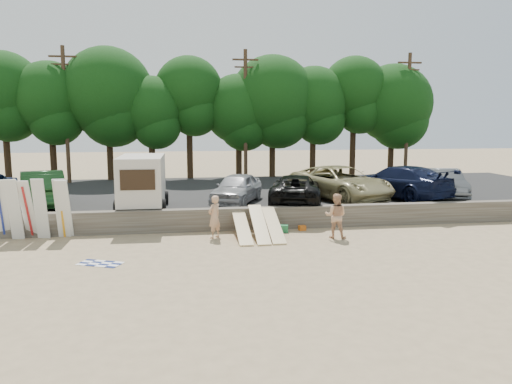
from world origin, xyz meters
TOP-DOWN VIEW (x-y plane):
  - ground at (0.00, 0.00)m, footprint 120.00×120.00m
  - seawall at (0.00, 3.00)m, footprint 44.00×0.50m
  - parking_lot at (0.00, 10.50)m, footprint 44.00×14.50m
  - treeline at (0.15, 17.47)m, footprint 33.40×6.48m
  - utility_poles at (2.00, 16.00)m, footprint 25.80×0.26m
  - box_trailer at (-4.39, 5.01)m, footprint 2.34×4.04m
  - car_1 at (-9.26, 6.49)m, footprint 3.29×5.71m
  - car_2 at (0.23, 6.09)m, footprint 3.43×4.81m
  - car_3 at (3.16, 5.47)m, footprint 3.72×5.75m
  - car_4 at (5.86, 6.57)m, footprint 5.15×6.94m
  - car_5 at (9.13, 6.44)m, footprint 4.76×6.56m
  - car_6 at (11.76, 6.38)m, footprint 2.82×4.91m
  - surfboard_upright_0 at (-9.89, 2.55)m, footprint 0.53×0.71m
  - surfboard_upright_1 at (-9.32, 2.36)m, footprint 0.55×0.60m
  - surfboard_upright_2 at (-8.84, 2.47)m, footprint 0.61×0.89m
  - surfboard_upright_3 at (-8.31, 2.37)m, footprint 0.53×0.58m
  - surfboard_upright_4 at (-7.49, 2.44)m, footprint 0.51×0.68m
  - surfboard_upright_5 at (-7.38, 2.40)m, footprint 0.51×0.85m
  - surfboard_low_0 at (-0.07, 1.36)m, footprint 0.56×2.91m
  - surfboard_low_1 at (0.63, 1.31)m, footprint 0.56×2.82m
  - surfboard_low_2 at (1.25, 1.37)m, footprint 0.56×2.86m
  - beachgoer_a at (-1.23, 1.54)m, footprint 0.77×0.77m
  - beachgoer_b at (3.79, 0.80)m, footprint 1.12×1.02m
  - cooler at (1.86, 2.16)m, footprint 0.43×0.37m
  - gear_bag at (2.75, 2.40)m, footprint 0.34×0.29m
  - beach_towel at (-5.39, -1.63)m, footprint 1.98×1.98m

SIDE VIEW (x-z plane):
  - ground at x=0.00m, z-range 0.00..0.00m
  - beach_towel at x=-5.39m, z-range 0.01..0.01m
  - gear_bag at x=2.75m, z-range 0.00..0.22m
  - cooler at x=1.86m, z-range 0.00..0.32m
  - parking_lot at x=0.00m, z-range 0.00..0.70m
  - surfboard_low_0 at x=-0.07m, z-range 0.00..0.88m
  - seawall at x=0.00m, z-range 0.00..1.00m
  - surfboard_low_2 at x=1.25m, z-range 0.00..1.03m
  - surfboard_low_1 at x=0.63m, z-range 0.00..1.17m
  - beachgoer_a at x=-1.23m, z-range 0.00..1.80m
  - beachgoer_b at x=3.79m, z-range 0.00..1.88m
  - surfboard_upright_5 at x=-7.38m, z-range 0.00..2.50m
  - surfboard_upright_2 at x=-8.84m, z-range 0.00..2.50m
  - surfboard_upright_0 at x=-9.89m, z-range 0.00..2.54m
  - surfboard_upright_4 at x=-7.49m, z-range 0.00..2.54m
  - surfboard_upright_1 at x=-9.32m, z-range 0.00..2.56m
  - surfboard_upright_3 at x=-8.31m, z-range 0.00..2.56m
  - car_3 at x=3.16m, z-range 0.70..2.17m
  - car_2 at x=0.23m, z-range 0.70..2.22m
  - car_6 at x=11.76m, z-range 0.70..2.23m
  - car_4 at x=5.86m, z-range 0.70..2.45m
  - car_5 at x=9.13m, z-range 0.70..2.47m
  - car_1 at x=-9.26m, z-range 0.70..2.48m
  - box_trailer at x=-4.39m, z-range 0.85..3.38m
  - utility_poles at x=2.00m, z-range 0.93..9.93m
  - treeline at x=0.15m, z-range 1.84..11.06m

